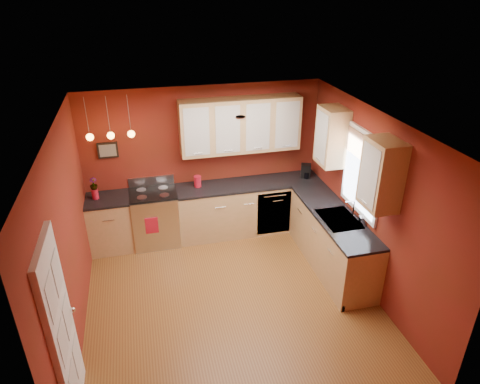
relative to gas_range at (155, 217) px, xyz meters
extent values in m
plane|color=brown|center=(0.92, -1.80, -0.48)|extent=(4.20, 4.20, 0.00)
cube|color=white|center=(0.92, -1.80, 2.12)|extent=(4.00, 4.20, 0.02)
cube|color=maroon|center=(0.92, 0.30, 0.82)|extent=(4.00, 0.02, 2.60)
cube|color=maroon|center=(0.92, -3.90, 0.82)|extent=(4.00, 0.02, 2.60)
cube|color=maroon|center=(-1.08, -1.80, 0.82)|extent=(0.02, 4.20, 2.60)
cube|color=maroon|center=(2.92, -1.80, 0.82)|extent=(0.02, 4.20, 2.60)
cube|color=tan|center=(-0.73, 0.00, -0.03)|extent=(0.70, 0.60, 0.90)
cube|color=tan|center=(1.65, 0.00, -0.03)|extent=(2.54, 0.60, 0.90)
cube|color=tan|center=(2.62, -1.35, -0.03)|extent=(0.60, 2.10, 0.90)
cube|color=black|center=(-0.73, 0.00, 0.44)|extent=(0.70, 0.62, 0.04)
cube|color=black|center=(1.65, 0.00, 0.44)|extent=(2.54, 0.62, 0.04)
cube|color=black|center=(2.62, -1.35, 0.44)|extent=(0.62, 2.10, 0.04)
cube|color=silver|center=(0.00, 0.00, -0.02)|extent=(0.76, 0.64, 0.92)
cube|color=black|center=(0.00, -0.30, 0.00)|extent=(0.55, 0.02, 0.32)
cylinder|color=silver|center=(0.00, -0.31, 0.24)|extent=(0.60, 0.02, 0.02)
cube|color=black|center=(0.00, 0.00, 0.45)|extent=(0.76, 0.60, 0.03)
cylinder|color=gray|center=(-0.18, -0.14, 0.47)|extent=(0.16, 0.16, 0.01)
cylinder|color=gray|center=(0.18, -0.14, 0.47)|extent=(0.16, 0.16, 0.01)
cylinder|color=gray|center=(-0.18, 0.14, 0.47)|extent=(0.16, 0.16, 0.01)
cylinder|color=gray|center=(0.18, 0.14, 0.47)|extent=(0.16, 0.16, 0.01)
cube|color=silver|center=(0.00, 0.30, 0.55)|extent=(0.76, 0.04, 0.16)
cube|color=silver|center=(2.02, -0.29, -0.03)|extent=(0.60, 0.02, 0.80)
cube|color=gray|center=(2.62, -1.50, 0.43)|extent=(0.50, 0.70, 0.05)
cube|color=black|center=(2.62, -1.33, 0.42)|extent=(0.42, 0.30, 0.02)
cube|color=black|center=(2.62, -1.67, 0.42)|extent=(0.42, 0.30, 0.02)
cylinder|color=silver|center=(2.84, -1.50, 0.60)|extent=(0.02, 0.02, 0.28)
cylinder|color=silver|center=(2.77, -1.50, 0.73)|extent=(0.16, 0.02, 0.02)
cube|color=white|center=(2.90, -1.50, 1.17)|extent=(0.04, 1.02, 1.22)
cube|color=white|center=(2.89, -1.50, 1.17)|extent=(0.01, 0.90, 1.10)
cube|color=#A27051|center=(2.87, -1.50, 1.54)|extent=(0.02, 0.96, 0.36)
cube|color=white|center=(-1.05, -3.00, 0.54)|extent=(0.06, 0.82, 2.05)
cube|color=silver|center=(-1.02, -3.18, 1.12)|extent=(0.00, 0.28, 0.40)
cube|color=silver|center=(-1.02, -2.82, 1.12)|extent=(0.00, 0.28, 0.40)
cube|color=silver|center=(-1.02, -3.18, 0.57)|extent=(0.00, 0.28, 0.40)
cube|color=silver|center=(-1.02, -2.82, 0.57)|extent=(0.00, 0.28, 0.40)
cube|color=silver|center=(-1.02, -3.18, 0.02)|extent=(0.00, 0.28, 0.40)
cube|color=silver|center=(-1.02, -2.82, 0.02)|extent=(0.00, 0.28, 0.40)
sphere|color=silver|center=(-0.99, -2.67, 0.52)|extent=(0.06, 0.06, 0.06)
cube|color=tan|center=(1.52, 0.12, 1.47)|extent=(2.00, 0.35, 0.90)
cube|color=tan|center=(2.75, -1.48, 1.47)|extent=(0.35, 1.95, 0.90)
cube|color=black|center=(-0.63, 0.28, 1.17)|extent=(0.32, 0.03, 0.26)
cylinder|color=gray|center=(-0.83, -0.05, 1.82)|extent=(0.01, 0.01, 0.60)
sphere|color=#FFA53F|center=(-0.83, -0.05, 1.52)|extent=(0.11, 0.11, 0.11)
cylinder|color=gray|center=(-0.53, -0.05, 1.82)|extent=(0.01, 0.01, 0.60)
sphere|color=#FFA53F|center=(-0.53, -0.05, 1.52)|extent=(0.11, 0.11, 0.11)
cylinder|color=gray|center=(-0.23, -0.05, 1.82)|extent=(0.01, 0.01, 0.60)
sphere|color=#FFA53F|center=(-0.23, -0.05, 1.52)|extent=(0.11, 0.11, 0.11)
cylinder|color=#AF1226|center=(0.76, 0.07, 0.55)|extent=(0.12, 0.12, 0.18)
cylinder|color=#AF1226|center=(0.76, 0.07, 0.64)|extent=(0.13, 0.13, 0.02)
cylinder|color=#AF1226|center=(-0.90, 0.03, 0.54)|extent=(0.11, 0.11, 0.17)
imported|color=#AF1226|center=(-0.90, 0.03, 0.71)|extent=(0.14, 0.14, 0.21)
cube|color=black|center=(2.68, 0.00, 0.58)|extent=(0.21, 0.19, 0.25)
cylinder|color=black|center=(2.68, -0.05, 0.52)|extent=(0.12, 0.12, 0.11)
imported|color=silver|center=(2.87, -1.72, 0.55)|extent=(0.10, 0.10, 0.19)
cube|color=#AF1226|center=(-0.07, -0.33, 0.04)|extent=(0.21, 0.01, 0.28)
camera|label=1|loc=(-0.10, -6.45, 3.65)|focal=32.00mm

